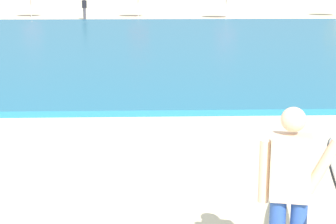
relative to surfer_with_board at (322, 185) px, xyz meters
name	(u,v)px	position (x,y,z in m)	size (l,w,h in m)	color
sea	(137,42)	(-2.03, 20.75, -0.97)	(120.00, 28.00, 0.14)	teal
surfer_with_board	(322,185)	(0.00, 0.00, 0.00)	(1.27, 2.93, 1.73)	#284CA3
beachgoer_near_row_left	(84,8)	(-6.11, 36.36, -0.20)	(0.32, 0.20, 1.58)	#383842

